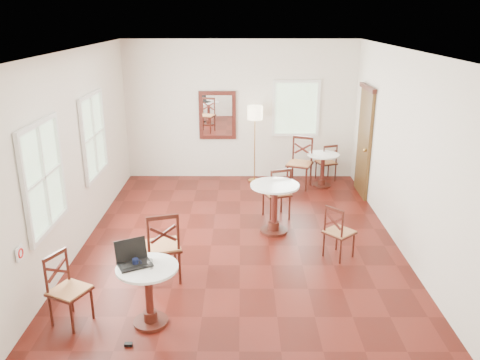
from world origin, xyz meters
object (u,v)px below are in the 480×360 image
at_px(cafe_table_back, 323,166).
at_px(chair_near_b, 68,289).
at_px(chair_mid_b, 338,232).
at_px(chair_back_a, 327,162).
at_px(mouse, 144,267).
at_px(water_glass, 150,264).
at_px(chair_back_b, 300,163).
at_px(navy_mug, 136,262).
at_px(chair_near_a, 162,246).
at_px(cafe_table_near, 149,289).
at_px(power_adapter, 128,344).
at_px(floor_lamp, 255,118).
at_px(laptop, 133,258).
at_px(cafe_table_mid, 274,203).
at_px(chair_mid_a, 277,193).

bearing_deg(cafe_table_back, chair_near_b, -127.68).
relative_size(chair_mid_b, chair_back_a, 1.01).
xyz_separation_m(mouse, water_glass, (0.07, -0.01, 0.04)).
distance_m(chair_mid_b, water_glass, 3.04).
relative_size(chair_back_b, navy_mug, 9.94).
bearing_deg(chair_near_a, cafe_table_near, 72.76).
distance_m(mouse, power_adapter, 0.87).
height_order(floor_lamp, mouse, floor_lamp).
height_order(chair_near_a, power_adapter, chair_near_a).
xyz_separation_m(laptop, navy_mug, (0.04, -0.06, -0.02)).
bearing_deg(floor_lamp, cafe_table_mid, -84.30).
bearing_deg(navy_mug, power_adapter, -95.48).
distance_m(chair_near_a, chair_back_b, 4.48).
xyz_separation_m(cafe_table_back, chair_back_b, (-0.49, -0.04, 0.09)).
relative_size(mouse, navy_mug, 0.77).
height_order(chair_near_b, chair_mid_b, chair_near_b).
xyz_separation_m(laptop, mouse, (0.15, -0.11, -0.05)).
xyz_separation_m(cafe_table_mid, power_adapter, (-1.80, -3.00, -0.51)).
height_order(chair_mid_b, water_glass, water_glass).
distance_m(chair_mid_b, navy_mug, 3.15).
bearing_deg(cafe_table_mid, power_adapter, -121.03).
bearing_deg(cafe_table_near, navy_mug, 167.11).
xyz_separation_m(cafe_table_back, navy_mug, (-2.93, -4.86, 0.36)).
bearing_deg(chair_mid_a, chair_back_a, -139.59).
distance_m(mouse, navy_mug, 0.12).
xyz_separation_m(chair_mid_a, laptop, (-1.89, -3.10, 0.35)).
distance_m(cafe_table_near, laptop, 0.40).
relative_size(chair_mid_b, water_glass, 7.53).
bearing_deg(navy_mug, chair_near_b, 179.79).
bearing_deg(chair_mid_b, cafe_table_near, 82.02).
xyz_separation_m(cafe_table_mid, laptop, (-1.80, -2.49, 0.30)).
relative_size(cafe_table_near, chair_mid_a, 0.79).
distance_m(cafe_table_mid, floor_lamp, 2.79).
distance_m(water_glass, power_adapter, 0.91).
distance_m(cafe_table_back, floor_lamp, 1.76).
xyz_separation_m(floor_lamp, navy_mug, (-1.50, -5.18, -0.61)).
bearing_deg(mouse, chair_back_a, 55.55).
bearing_deg(laptop, navy_mug, -81.50).
bearing_deg(power_adapter, water_glass, 60.13).
bearing_deg(chair_back_a, floor_lamp, -17.15).
distance_m(cafe_table_near, navy_mug, 0.36).
bearing_deg(cafe_table_near, chair_back_a, 60.84).
bearing_deg(chair_mid_a, chair_near_b, 30.68).
bearing_deg(mouse, power_adapter, -116.06).
distance_m(cafe_table_mid, chair_mid_a, 0.62).
height_order(chair_near_a, water_glass, chair_near_a).
height_order(chair_mid_a, water_glass, chair_mid_a).
distance_m(chair_near_b, chair_mid_b, 3.85).
distance_m(chair_near_b, navy_mug, 0.90).
bearing_deg(water_glass, chair_near_b, 176.00).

